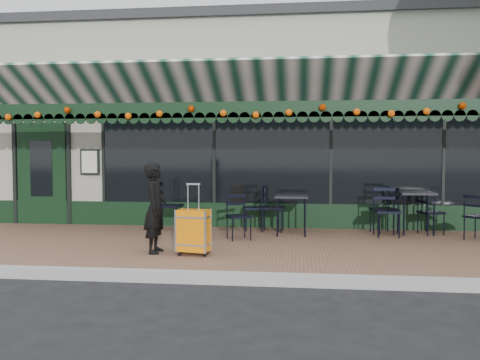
# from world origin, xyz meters

# --- Properties ---
(ground) EXTENTS (80.00, 80.00, 0.00)m
(ground) POSITION_xyz_m (0.00, 0.00, 0.00)
(ground) COLOR black
(ground) RESTS_ON ground
(sidewalk) EXTENTS (18.00, 4.00, 0.15)m
(sidewalk) POSITION_xyz_m (0.00, 2.00, 0.07)
(sidewalk) COLOR brown
(sidewalk) RESTS_ON ground
(curb) EXTENTS (18.00, 0.16, 0.15)m
(curb) POSITION_xyz_m (0.00, -0.08, 0.07)
(curb) COLOR #9E9E99
(curb) RESTS_ON ground
(restaurant_building) EXTENTS (12.00, 9.60, 4.50)m
(restaurant_building) POSITION_xyz_m (0.00, 7.84, 2.27)
(restaurant_building) COLOR #A1998B
(restaurant_building) RESTS_ON ground
(woman) EXTENTS (0.35, 0.52, 1.39)m
(woman) POSITION_xyz_m (-1.43, 1.08, 0.84)
(woman) COLOR black
(woman) RESTS_ON sidewalk
(suitcase) EXTENTS (0.50, 0.33, 1.07)m
(suitcase) POSITION_xyz_m (-0.81, 0.97, 0.51)
(suitcase) COLOR orange
(suitcase) RESTS_ON sidewalk
(cafe_table_a) EXTENTS (0.65, 0.65, 0.80)m
(cafe_table_a) POSITION_xyz_m (2.98, 3.49, 0.87)
(cafe_table_a) COLOR black
(cafe_table_a) RESTS_ON sidewalk
(cafe_table_b) EXTENTS (0.61, 0.61, 0.75)m
(cafe_table_b) POSITION_xyz_m (0.62, 3.07, 0.82)
(cafe_table_b) COLOR black
(cafe_table_b) RESTS_ON sidewalk
(chair_a_left) EXTENTS (0.57, 0.57, 0.90)m
(chair_a_left) POSITION_xyz_m (2.38, 3.46, 0.60)
(chair_a_left) COLOR black
(chair_a_left) RESTS_ON sidewalk
(chair_a_right) EXTENTS (0.52, 0.52, 0.82)m
(chair_a_right) POSITION_xyz_m (3.24, 3.42, 0.56)
(chair_a_right) COLOR black
(chair_a_right) RESTS_ON sidewalk
(chair_a_front) EXTENTS (0.49, 0.49, 0.91)m
(chair_a_front) POSITION_xyz_m (2.36, 3.06, 0.61)
(chair_a_front) COLOR black
(chair_a_front) RESTS_ON sidewalk
(chair_a_extra) EXTENTS (0.58, 0.58, 0.83)m
(chair_a_extra) POSITION_xyz_m (3.91, 2.81, 0.56)
(chair_a_extra) COLOR black
(chair_a_extra) RESTS_ON sidewalk
(chair_b_left) EXTENTS (0.52, 0.52, 0.86)m
(chair_b_left) POSITION_xyz_m (-0.13, 3.59, 0.58)
(chair_b_left) COLOR black
(chair_b_left) RESTS_ON sidewalk
(chair_b_right) EXTENTS (0.48, 0.48, 0.91)m
(chair_b_right) POSITION_xyz_m (0.25, 3.43, 0.60)
(chair_b_right) COLOR black
(chair_b_right) RESTS_ON sidewalk
(chair_b_front) EXTENTS (0.54, 0.54, 0.81)m
(chair_b_front) POSITION_xyz_m (-0.30, 2.42, 0.56)
(chair_b_front) COLOR black
(chair_b_front) RESTS_ON sidewalk
(chair_solo) EXTENTS (0.51, 0.51, 0.98)m
(chair_solo) POSITION_xyz_m (-1.78, 3.23, 0.64)
(chair_solo) COLOR black
(chair_solo) RESTS_ON sidewalk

